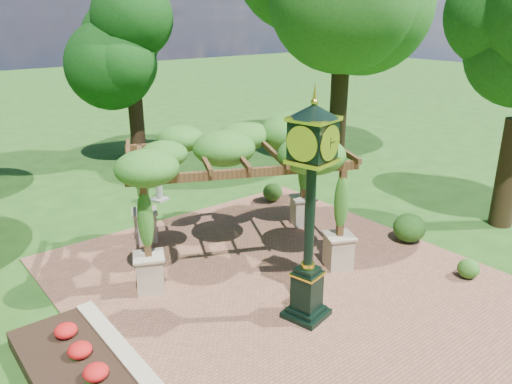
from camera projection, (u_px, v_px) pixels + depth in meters
ground at (321, 306)px, 11.93m from camera, size 120.00×120.00×0.00m
brick_plaza at (293, 288)px, 12.66m from camera, size 10.00×12.00×0.04m
border_wall at (133, 369)px, 9.53m from camera, size 0.35×5.00×0.40m
pedestal_clock at (311, 196)px, 10.48m from camera, size 1.18×1.18×4.99m
pergola at (235, 154)px, 13.51m from camera, size 6.81×5.73×3.67m
sundial at (159, 190)px, 18.50m from camera, size 0.65×0.65×0.92m
shrub_front at (469, 269)px, 13.06m from camera, size 0.68×0.68×0.51m
shrub_mid at (409, 228)px, 15.09m from camera, size 1.21×1.21×0.87m
shrub_back at (273, 192)px, 18.41m from camera, size 0.76×0.76×0.65m
tree_north at (130, 42)px, 21.76m from camera, size 3.56×3.56×7.92m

